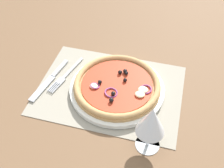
{
  "coord_description": "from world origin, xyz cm",
  "views": [
    {
      "loc": [
        -15.67,
        56.2,
        63.96
      ],
      "look_at": [
        -0.67,
        0.0,
        2.8
      ],
      "focal_mm": 44.61,
      "sensor_mm": 36.0,
      "label": 1
    }
  ],
  "objects_px": {
    "fork": "(65,76)",
    "wine_glass": "(151,122)",
    "knife": "(50,80)",
    "pizza": "(117,85)",
    "plate": "(117,89)"
  },
  "relations": [
    {
      "from": "pizza",
      "to": "wine_glass",
      "type": "distance_m",
      "value": 0.22
    },
    {
      "from": "knife",
      "to": "pizza",
      "type": "bearing_deg",
      "value": 104.56
    },
    {
      "from": "plate",
      "to": "fork",
      "type": "height_order",
      "value": "plate"
    },
    {
      "from": "fork",
      "to": "wine_glass",
      "type": "bearing_deg",
      "value": 73.65
    },
    {
      "from": "knife",
      "to": "wine_glass",
      "type": "xyz_separation_m",
      "value": [
        -0.34,
        0.15,
        0.09
      ]
    },
    {
      "from": "plate",
      "to": "knife",
      "type": "bearing_deg",
      "value": 3.81
    },
    {
      "from": "pizza",
      "to": "fork",
      "type": "distance_m",
      "value": 0.18
    },
    {
      "from": "fork",
      "to": "wine_glass",
      "type": "relative_size",
      "value": 1.2
    },
    {
      "from": "plate",
      "to": "wine_glass",
      "type": "relative_size",
      "value": 1.94
    },
    {
      "from": "plate",
      "to": "pizza",
      "type": "distance_m",
      "value": 0.02
    },
    {
      "from": "plate",
      "to": "wine_glass",
      "type": "distance_m",
      "value": 0.22
    },
    {
      "from": "pizza",
      "to": "knife",
      "type": "distance_m",
      "value": 0.22
    },
    {
      "from": "pizza",
      "to": "fork",
      "type": "xyz_separation_m",
      "value": [
        0.18,
        -0.01,
        -0.02
      ]
    },
    {
      "from": "knife",
      "to": "plate",
      "type": "bearing_deg",
      "value": 104.65
    },
    {
      "from": "fork",
      "to": "wine_glass",
      "type": "height_order",
      "value": "wine_glass"
    }
  ]
}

